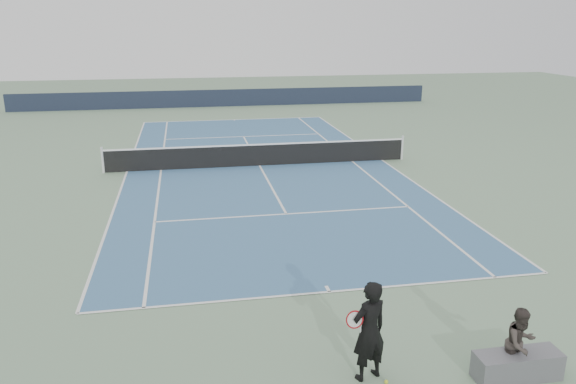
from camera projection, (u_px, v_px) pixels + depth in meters
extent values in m
plane|color=gray|center=(260.00, 166.00, 23.94)|extent=(80.00, 80.00, 0.00)
cube|color=#3C658E|center=(260.00, 166.00, 23.94)|extent=(10.97, 23.77, 0.01)
cylinder|color=silver|center=(103.00, 160.00, 22.68)|extent=(0.10, 0.10, 1.07)
cylinder|color=silver|center=(402.00, 148.00, 24.90)|extent=(0.10, 0.10, 1.07)
cube|color=black|center=(259.00, 155.00, 23.81)|extent=(12.80, 0.03, 0.90)
cube|color=white|center=(259.00, 145.00, 23.67)|extent=(12.80, 0.04, 0.06)
cube|color=black|center=(226.00, 98.00, 40.59)|extent=(30.00, 0.25, 1.20)
imported|color=black|center=(369.00, 331.00, 9.46)|extent=(0.81, 0.69, 1.82)
torus|color=#A30D14|center=(355.00, 320.00, 9.28)|extent=(0.34, 0.18, 0.36)
cylinder|color=white|center=(355.00, 320.00, 9.28)|extent=(0.29, 0.14, 0.32)
cylinder|color=white|center=(360.00, 332.00, 9.41)|extent=(0.08, 0.13, 0.27)
sphere|color=yellow|center=(386.00, 382.00, 9.54)|extent=(0.07, 0.07, 0.07)
cube|color=#5B5B60|center=(517.00, 365.00, 9.64)|extent=(1.57, 0.85, 0.48)
imported|color=#3A322E|center=(520.00, 343.00, 9.52)|extent=(0.73, 0.64, 1.29)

